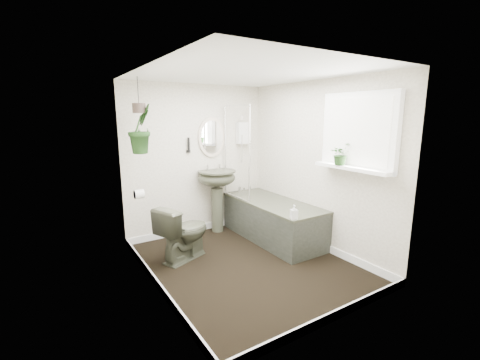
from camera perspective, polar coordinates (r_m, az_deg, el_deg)
floor at (r=4.19m, az=1.13°, el=-14.70°), size 2.30×2.80×0.02m
ceiling at (r=3.79m, az=1.28°, el=18.59°), size 2.30×2.80×0.02m
wall_back at (r=5.05m, az=-7.67°, el=3.51°), size 2.30×0.02×2.30m
wall_front at (r=2.79m, az=17.41°, el=-3.36°), size 2.30×0.02×2.30m
wall_left at (r=3.34m, az=-15.63°, el=-0.86°), size 0.02×2.80×2.30m
wall_right at (r=4.56m, az=13.46°, el=2.46°), size 0.02×2.80×2.30m
skirting at (r=4.17m, az=1.13°, el=-13.96°), size 2.30×2.80×0.10m
bathtub at (r=4.89m, az=5.79°, el=-7.06°), size 0.72×1.72×0.58m
bath_screen at (r=4.88m, az=-0.60°, el=4.89°), size 0.04×0.72×1.40m
shower_box at (r=5.33m, az=0.44°, el=8.35°), size 0.20×0.10×0.35m
oval_mirror at (r=5.09m, az=-5.01°, el=7.59°), size 0.46×0.03×0.62m
wall_sconce at (r=4.91m, az=-9.10°, el=6.19°), size 0.04×0.04×0.22m
toilet_roll_holder at (r=4.07m, az=-17.51°, el=-2.41°), size 0.11×0.11×0.11m
window_recess at (r=4.00m, az=20.31°, el=8.06°), size 0.08×1.00×0.90m
window_sill at (r=3.99m, az=19.28°, el=2.04°), size 0.18×1.00×0.04m
window_blinds at (r=3.97m, az=19.91°, el=8.06°), size 0.01×0.86×0.76m
toilet at (r=4.24m, az=-9.94°, el=-9.04°), size 0.82×0.65×0.73m
pedestal_sink at (r=5.12m, az=-4.07°, el=-3.72°), size 0.67×0.60×1.00m
sill_plant at (r=4.03m, az=17.42°, el=4.46°), size 0.26×0.23×0.27m
hanging_plant at (r=4.24m, az=-17.31°, el=8.72°), size 0.43×0.44×0.62m
soap_bottle at (r=4.02m, az=9.58°, el=-5.62°), size 0.10×0.10×0.18m
hanging_pot at (r=4.24m, az=-17.52°, el=12.09°), size 0.16×0.16×0.12m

